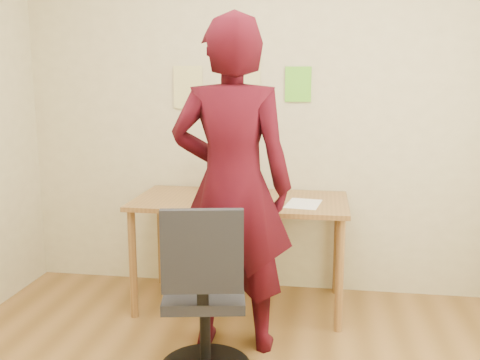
% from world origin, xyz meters
% --- Properties ---
extents(room, '(3.58, 3.58, 2.78)m').
position_xyz_m(room, '(0.00, 0.00, 1.35)').
color(room, brown).
rests_on(room, ground).
extents(desk, '(1.40, 0.70, 0.74)m').
position_xyz_m(desk, '(-0.12, 1.38, 0.65)').
color(desk, brown).
rests_on(desk, ground).
extents(laptop, '(0.37, 0.34, 0.25)m').
position_xyz_m(laptop, '(-0.23, 1.46, 0.79)').
color(laptop, '#ACABB3').
rests_on(laptop, desk).
extents(paper_sheet, '(0.24, 0.31, 0.00)m').
position_xyz_m(paper_sheet, '(0.29, 1.30, 0.74)').
color(paper_sheet, white).
rests_on(paper_sheet, desk).
extents(phone, '(0.08, 0.14, 0.01)m').
position_xyz_m(phone, '(0.08, 1.17, 0.75)').
color(phone, black).
rests_on(phone, desk).
extents(wall_note_left, '(0.21, 0.00, 0.30)m').
position_xyz_m(wall_note_left, '(-0.56, 1.74, 1.46)').
color(wall_note_left, '#D6CF80').
rests_on(wall_note_left, room).
extents(wall_note_mid, '(0.21, 0.00, 0.30)m').
position_xyz_m(wall_note_mid, '(-0.14, 1.74, 1.58)').
color(wall_note_mid, '#D6CF80').
rests_on(wall_note_mid, room).
extents(wall_note_right, '(0.18, 0.00, 0.24)m').
position_xyz_m(wall_note_right, '(0.22, 1.74, 1.48)').
color(wall_note_right, '#68CF2E').
rests_on(wall_note_right, room).
extents(office_chair, '(0.48, 0.49, 0.93)m').
position_xyz_m(office_chair, '(-0.17, 0.45, 0.40)').
color(office_chair, black).
rests_on(office_chair, ground).
extents(person, '(0.69, 0.46, 1.86)m').
position_xyz_m(person, '(-0.09, 0.83, 0.93)').
color(person, '#380710').
rests_on(person, ground).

